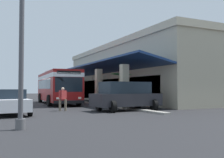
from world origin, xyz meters
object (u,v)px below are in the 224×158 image
pedestrian (63,98)px  lot_light_pole (22,13)px  parked_sedan_white (9,102)px  potted_palm (120,96)px  transit_bus (57,85)px  parked_suv_charcoal (126,96)px

pedestrian → lot_light_pole: size_ratio=0.20×
parked_sedan_white → potted_palm: (-4.17, 9.32, 0.13)m
transit_bus → pedestrian: size_ratio=7.06×
parked_sedan_white → potted_palm: 10.21m
transit_bus → parked_suv_charcoal: bearing=13.6°
transit_bus → parked_suv_charcoal: size_ratio=2.30×
potted_palm → parked_suv_charcoal: bearing=-21.5°
parked_suv_charcoal → lot_light_pole: 10.00m
pedestrian → potted_palm: size_ratio=0.55×
pedestrian → potted_palm: bearing=117.3°
parked_suv_charcoal → pedestrian: bearing=-111.7°
parked_sedan_white → lot_light_pole: 7.16m
transit_bus → parked_sedan_white: bearing=-27.7°
parked_suv_charcoal → potted_palm: potted_palm is taller
potted_palm → lot_light_pole: bearing=-41.8°
parked_sedan_white → potted_palm: potted_palm is taller
lot_light_pole → potted_palm: bearing=138.2°
transit_bus → potted_palm: bearing=37.9°
transit_bus → parked_suv_charcoal: 10.41m
pedestrian → potted_palm: potted_palm is taller
parked_suv_charcoal → parked_sedan_white: size_ratio=1.10×
potted_palm → lot_light_pole: lot_light_pole is taller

